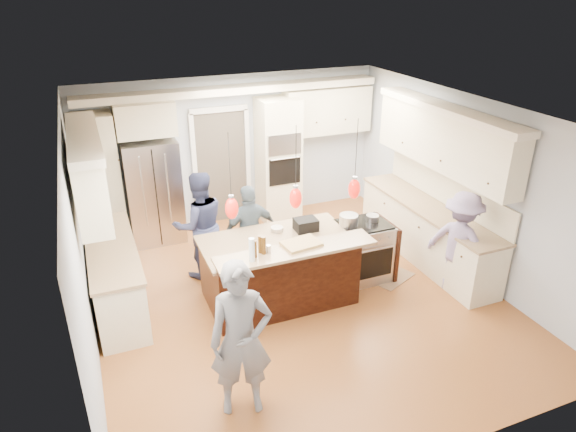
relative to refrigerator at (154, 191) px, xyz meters
name	(u,v)px	position (x,y,z in m)	size (l,w,h in m)	color
ground_plane	(297,297)	(1.55, -2.64, -0.90)	(6.00, 6.00, 0.00)	#A8642E
room_shell	(298,180)	(1.55, -2.64, 0.92)	(5.54, 6.04, 2.72)	#B2BCC6
refrigerator	(154,191)	(0.00, 0.00, 0.00)	(0.90, 0.70, 1.80)	#B7B7BC
oven_column	(278,161)	(2.30, 0.03, 0.25)	(0.72, 0.69, 2.30)	beige
back_upper_cabinets	(195,141)	(0.80, 0.12, 0.77)	(5.30, 0.61, 2.54)	beige
right_counter_run	(433,198)	(3.99, -2.34, 0.16)	(0.64, 3.10, 2.51)	beige
left_cabinets	(106,238)	(-0.89, -1.84, 0.16)	(0.64, 2.30, 2.51)	beige
kitchen_island	(279,269)	(1.30, -2.57, -0.41)	(2.10, 1.46, 1.12)	black
island_range	(364,250)	(2.71, -2.49, -0.44)	(0.82, 0.71, 0.92)	#B7B7BC
pendant_lights	(296,198)	(1.30, -3.15, 0.90)	(1.75, 0.15, 1.03)	black
person_bar_end	(241,340)	(0.20, -4.34, -0.02)	(0.64, 0.42, 1.76)	slate
person_far_left	(200,225)	(0.45, -1.48, -0.06)	(0.82, 0.64, 1.69)	navy
person_far_right	(250,232)	(1.14, -1.79, -0.16)	(0.87, 0.36, 1.48)	slate
person_range_side	(460,243)	(3.80, -3.30, -0.13)	(1.00, 0.57, 1.54)	#8C7CA7
floor_rug	(376,271)	(3.00, -2.44, -0.89)	(0.68, 1.00, 0.01)	#8F6F4E
water_bottle	(252,250)	(0.69, -3.26, 0.37)	(0.07, 0.07, 0.30)	silver
beer_bottle_a	(260,244)	(0.85, -3.09, 0.34)	(0.06, 0.06, 0.23)	#4C2F0D
beer_bottle_b	(255,249)	(0.75, -3.18, 0.33)	(0.06, 0.06, 0.23)	#4C2F0D
beer_bottle_c	(264,245)	(0.88, -3.14, 0.34)	(0.06, 0.06, 0.23)	#4C2F0D
drink_can	(269,249)	(0.94, -3.14, 0.27)	(0.06, 0.06, 0.11)	#B7B7BC
cutting_board	(301,244)	(1.40, -3.11, 0.24)	(0.47, 0.33, 0.04)	tan
pot_large	(349,220)	(2.44, -2.45, 0.10)	(0.27, 0.27, 0.16)	#B7B7BC
pot_small	(372,218)	(2.84, -2.46, 0.07)	(0.19, 0.19, 0.10)	#B7B7BC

